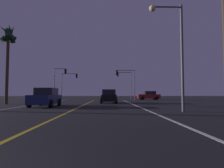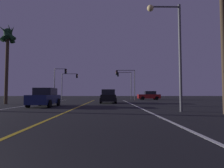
{
  "view_description": "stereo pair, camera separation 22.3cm",
  "coord_description": "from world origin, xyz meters",
  "px_view_note": "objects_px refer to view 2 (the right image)",
  "views": [
    {
      "loc": [
        2.52,
        -1.14,
        1.16
      ],
      "look_at": [
        3.26,
        33.14,
        2.99
      ],
      "focal_mm": 29.69,
      "sensor_mm": 36.0,
      "label": 1
    },
    {
      "loc": [
        2.74,
        -1.14,
        1.16
      ],
      "look_at": [
        3.26,
        33.14,
        2.99
      ],
      "focal_mm": 29.69,
      "sensor_mm": 36.0,
      "label": 2
    }
  ],
  "objects_px": {
    "traffic_light_far_left": "(70,80)",
    "palm_tree_left_mid": "(8,41)",
    "traffic_light_far_right": "(125,79)",
    "street_lamp_right_near": "(172,42)",
    "car_ahead_far": "(108,97)",
    "car_crossing_side": "(149,96)",
    "utility_pole_right": "(223,25)",
    "car_oncoming": "(45,98)",
    "traffic_light_near_right": "(126,78)",
    "traffic_light_near_left": "(60,77)"
  },
  "relations": [
    {
      "from": "traffic_light_far_left",
      "to": "palm_tree_left_mid",
      "type": "relative_size",
      "value": 0.61
    },
    {
      "from": "traffic_light_far_right",
      "to": "street_lamp_right_near",
      "type": "xyz_separation_m",
      "value": [
        0.78,
        -28.23,
        0.25
      ]
    },
    {
      "from": "car_ahead_far",
      "to": "traffic_light_far_left",
      "type": "relative_size",
      "value": 0.77
    },
    {
      "from": "street_lamp_right_near",
      "to": "car_crossing_side",
      "type": "bearing_deg",
      "value": -98.69
    },
    {
      "from": "traffic_light_far_right",
      "to": "palm_tree_left_mid",
      "type": "height_order",
      "value": "palm_tree_left_mid"
    },
    {
      "from": "traffic_light_far_right",
      "to": "traffic_light_far_left",
      "type": "height_order",
      "value": "traffic_light_far_right"
    },
    {
      "from": "utility_pole_right",
      "to": "palm_tree_left_mid",
      "type": "bearing_deg",
      "value": 149.89
    },
    {
      "from": "car_oncoming",
      "to": "utility_pole_right",
      "type": "bearing_deg",
      "value": 62.55
    },
    {
      "from": "utility_pole_right",
      "to": "traffic_light_far_left",
      "type": "bearing_deg",
      "value": 117.21
    },
    {
      "from": "traffic_light_near_right",
      "to": "utility_pole_right",
      "type": "height_order",
      "value": "utility_pole_right"
    },
    {
      "from": "street_lamp_right_near",
      "to": "palm_tree_left_mid",
      "type": "height_order",
      "value": "palm_tree_left_mid"
    },
    {
      "from": "traffic_light_near_right",
      "to": "street_lamp_right_near",
      "type": "relative_size",
      "value": 0.79
    },
    {
      "from": "car_crossing_side",
      "to": "palm_tree_left_mid",
      "type": "relative_size",
      "value": 0.47
    },
    {
      "from": "car_crossing_side",
      "to": "traffic_light_near_right",
      "type": "bearing_deg",
      "value": 18.95
    },
    {
      "from": "car_ahead_far",
      "to": "utility_pole_right",
      "type": "distance_m",
      "value": 15.12
    },
    {
      "from": "car_oncoming",
      "to": "street_lamp_right_near",
      "type": "bearing_deg",
      "value": 63.34
    },
    {
      "from": "traffic_light_near_left",
      "to": "car_crossing_side",
      "type": "bearing_deg",
      "value": 5.48
    },
    {
      "from": "traffic_light_near_left",
      "to": "traffic_light_far_left",
      "type": "bearing_deg",
      "value": 83.56
    },
    {
      "from": "utility_pole_right",
      "to": "palm_tree_left_mid",
      "type": "height_order",
      "value": "utility_pole_right"
    },
    {
      "from": "car_ahead_far",
      "to": "car_oncoming",
      "type": "bearing_deg",
      "value": 137.2
    },
    {
      "from": "traffic_light_far_right",
      "to": "utility_pole_right",
      "type": "height_order",
      "value": "utility_pole_right"
    },
    {
      "from": "car_ahead_far",
      "to": "street_lamp_right_near",
      "type": "relative_size",
      "value": 0.6
    },
    {
      "from": "traffic_light_near_left",
      "to": "utility_pole_right",
      "type": "xyz_separation_m",
      "value": [
        15.9,
        -24.22,
        0.9
      ]
    },
    {
      "from": "car_ahead_far",
      "to": "traffic_light_far_left",
      "type": "height_order",
      "value": "traffic_light_far_left"
    },
    {
      "from": "car_oncoming",
      "to": "palm_tree_left_mid",
      "type": "xyz_separation_m",
      "value": [
        -5.81,
        4.13,
        6.47
      ]
    },
    {
      "from": "traffic_light_far_right",
      "to": "traffic_light_far_left",
      "type": "xyz_separation_m",
      "value": [
        -11.97,
        0.0,
        -0.2
      ]
    },
    {
      "from": "utility_pole_right",
      "to": "palm_tree_left_mid",
      "type": "relative_size",
      "value": 1.08
    },
    {
      "from": "car_crossing_side",
      "to": "car_oncoming",
      "type": "xyz_separation_m",
      "value": [
        -13.77,
        -19.32,
        0.0
      ]
    },
    {
      "from": "traffic_light_near_right",
      "to": "traffic_light_far_left",
      "type": "relative_size",
      "value": 1.02
    },
    {
      "from": "car_ahead_far",
      "to": "street_lamp_right_near",
      "type": "height_order",
      "value": "street_lamp_right_near"
    },
    {
      "from": "traffic_light_far_right",
      "to": "traffic_light_far_left",
      "type": "distance_m",
      "value": 11.97
    },
    {
      "from": "car_oncoming",
      "to": "traffic_light_far_left",
      "type": "relative_size",
      "value": 0.77
    },
    {
      "from": "street_lamp_right_near",
      "to": "utility_pole_right",
      "type": "bearing_deg",
      "value": 149.54
    },
    {
      "from": "traffic_light_far_left",
      "to": "street_lamp_right_near",
      "type": "bearing_deg",
      "value": -65.69
    },
    {
      "from": "street_lamp_right_near",
      "to": "palm_tree_left_mid",
      "type": "xyz_separation_m",
      "value": [
        -15.85,
        9.17,
        2.68
      ]
    },
    {
      "from": "traffic_light_near_left",
      "to": "traffic_light_far_right",
      "type": "relative_size",
      "value": 1.0
    },
    {
      "from": "traffic_light_near_right",
      "to": "palm_tree_left_mid",
      "type": "height_order",
      "value": "palm_tree_left_mid"
    },
    {
      "from": "car_ahead_far",
      "to": "car_oncoming",
      "type": "relative_size",
      "value": 1.0
    },
    {
      "from": "traffic_light_far_left",
      "to": "utility_pole_right",
      "type": "bearing_deg",
      "value": -62.79
    },
    {
      "from": "car_ahead_far",
      "to": "palm_tree_left_mid",
      "type": "relative_size",
      "value": 0.47
    },
    {
      "from": "street_lamp_right_near",
      "to": "car_ahead_far",
      "type": "bearing_deg",
      "value": -69.37
    },
    {
      "from": "traffic_light_near_right",
      "to": "palm_tree_left_mid",
      "type": "distance_m",
      "value": 20.31
    },
    {
      "from": "traffic_light_far_right",
      "to": "car_ahead_far",
      "type": "bearing_deg",
      "value": 78.42
    },
    {
      "from": "car_ahead_far",
      "to": "traffic_light_far_left",
      "type": "bearing_deg",
      "value": 26.65
    },
    {
      "from": "traffic_light_near_left",
      "to": "traffic_light_far_left",
      "type": "distance_m",
      "value": 5.54
    },
    {
      "from": "palm_tree_left_mid",
      "to": "traffic_light_far_left",
      "type": "bearing_deg",
      "value": 80.76
    },
    {
      "from": "car_ahead_far",
      "to": "palm_tree_left_mid",
      "type": "distance_m",
      "value": 13.45
    },
    {
      "from": "car_oncoming",
      "to": "traffic_light_far_left",
      "type": "distance_m",
      "value": 23.58
    },
    {
      "from": "car_ahead_far",
      "to": "car_oncoming",
      "type": "distance_m",
      "value": 8.52
    },
    {
      "from": "traffic_light_near_right",
      "to": "traffic_light_far_left",
      "type": "xyz_separation_m",
      "value": [
        -11.7,
        5.5,
        -0.06
      ]
    }
  ]
}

